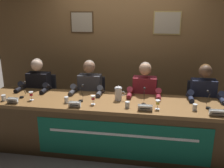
{
  "coord_description": "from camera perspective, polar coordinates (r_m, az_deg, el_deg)",
  "views": [
    {
      "loc": [
        0.53,
        -3.23,
        1.99
      ],
      "look_at": [
        0.0,
        0.0,
        1.0
      ],
      "focal_mm": 39.63,
      "sensor_mm": 36.0,
      "label": 1
    }
  ],
  "objects": [
    {
      "name": "ground_plane",
      "position": [
        3.83,
        0.0,
        -14.42
      ],
      "size": [
        12.0,
        12.0,
        0.0
      ],
      "primitive_type": "plane",
      "color": "#70665B"
    },
    {
      "name": "wall_back_panelled",
      "position": [
        4.64,
        2.67,
        8.37
      ],
      "size": [
        4.99,
        0.14,
        2.6
      ],
      "color": "brown",
      "rests_on": "ground_plane"
    },
    {
      "name": "conference_table",
      "position": [
        3.48,
        -0.22,
        -8.14
      ],
      "size": [
        3.79,
        0.8,
        0.75
      ],
      "color": "brown",
      "rests_on": "ground_plane"
    },
    {
      "name": "chair_far_left",
      "position": [
        4.5,
        -15.48,
        -3.92
      ],
      "size": [
        0.44,
        0.44,
        0.9
      ],
      "color": "black",
      "rests_on": "ground_plane"
    },
    {
      "name": "panelist_far_left",
      "position": [
        4.25,
        -16.87,
        -1.36
      ],
      "size": [
        0.51,
        0.48,
        1.23
      ],
      "color": "black",
      "rests_on": "ground_plane"
    },
    {
      "name": "nameplate_far_left",
      "position": [
        3.66,
        -22.01,
        -3.57
      ],
      "size": [
        0.16,
        0.06,
        0.08
      ],
      "color": "white",
      "rests_on": "conference_table"
    },
    {
      "name": "juice_glass_far_left",
      "position": [
        3.68,
        -18.15,
        -2.28
      ],
      "size": [
        0.06,
        0.06,
        0.12
      ],
      "color": "white",
      "rests_on": "conference_table"
    },
    {
      "name": "water_cup_far_left",
      "position": [
        3.82,
        -23.7,
        -2.99
      ],
      "size": [
        0.06,
        0.06,
        0.08
      ],
      "color": "silver",
      "rests_on": "conference_table"
    },
    {
      "name": "microphone_far_left",
      "position": [
        3.86,
        -19.92,
        -1.77
      ],
      "size": [
        0.06,
        0.17,
        0.22
      ],
      "color": "black",
      "rests_on": "conference_table"
    },
    {
      "name": "chair_center_left",
      "position": [
        4.22,
        -4.6,
        -4.73
      ],
      "size": [
        0.44,
        0.44,
        0.9
      ],
      "color": "black",
      "rests_on": "ground_plane"
    },
    {
      "name": "panelist_center_left",
      "position": [
        3.95,
        -5.37,
        -2.05
      ],
      "size": [
        0.51,
        0.48,
        1.23
      ],
      "color": "black",
      "rests_on": "ground_plane"
    },
    {
      "name": "nameplate_center_left",
      "position": [
        3.3,
        -8.64,
        -4.7
      ],
      "size": [
        0.16,
        0.06,
        0.08
      ],
      "color": "white",
      "rests_on": "conference_table"
    },
    {
      "name": "juice_glass_center_left",
      "position": [
        3.36,
        -4.39,
        -3.32
      ],
      "size": [
        0.06,
        0.06,
        0.12
      ],
      "color": "white",
      "rests_on": "conference_table"
    },
    {
      "name": "water_cup_center_left",
      "position": [
        3.48,
        -10.45,
        -3.67
      ],
      "size": [
        0.06,
        0.06,
        0.08
      ],
      "color": "silver",
      "rests_on": "conference_table"
    },
    {
      "name": "microphone_center_left",
      "position": [
        3.51,
        -7.05,
        -2.69
      ],
      "size": [
        0.06,
        0.17,
        0.22
      ],
      "color": "black",
      "rests_on": "conference_table"
    },
    {
      "name": "chair_center_right",
      "position": [
        4.11,
        7.36,
        -5.43
      ],
      "size": [
        0.44,
        0.44,
        0.9
      ],
      "color": "black",
      "rests_on": "ground_plane"
    },
    {
      "name": "panelist_center_right",
      "position": [
        3.83,
        7.4,
        -2.72
      ],
      "size": [
        0.51,
        0.48,
        1.23
      ],
      "color": "black",
      "rests_on": "ground_plane"
    },
    {
      "name": "nameplate_center_right",
      "position": [
        3.18,
        7.65,
        -5.5
      ],
      "size": [
        0.19,
        0.06,
        0.08
      ],
      "color": "white",
      "rests_on": "conference_table"
    },
    {
      "name": "juice_glass_center_right",
      "position": [
        3.24,
        10.52,
        -4.3
      ],
      "size": [
        0.06,
        0.06,
        0.12
      ],
      "color": "white",
      "rests_on": "conference_table"
    },
    {
      "name": "water_cup_center_right",
      "position": [
        3.25,
        3.56,
        -4.86
      ],
      "size": [
        0.06,
        0.06,
        0.08
      ],
      "color": "silver",
      "rests_on": "conference_table"
    },
    {
      "name": "microphone_center_right",
      "position": [
        3.39,
        7.39,
        -3.43
      ],
      "size": [
        0.06,
        0.17,
        0.22
      ],
      "color": "black",
      "rests_on": "conference_table"
    },
    {
      "name": "chair_far_right",
      "position": [
        4.19,
        19.45,
        -5.9
      ],
      "size": [
        0.44,
        0.44,
        0.9
      ],
      "color": "black",
      "rests_on": "ground_plane"
    },
    {
      "name": "panelist_far_right",
      "position": [
        3.91,
        20.32,
        -3.27
      ],
      "size": [
        0.51,
        0.48,
        1.23
      ],
      "color": "black",
      "rests_on": "ground_plane"
    },
    {
      "name": "nameplate_far_right",
      "position": [
        3.27,
        23.23,
        -6.15
      ],
      "size": [
        0.2,
        0.06,
        0.08
      ],
      "color": "white",
      "rests_on": "conference_table"
    },
    {
      "name": "water_cup_far_right",
      "position": [
        3.34,
        18.56,
        -5.18
      ],
      "size": [
        0.06,
        0.06,
        0.08
      ],
      "color": "silver",
      "rests_on": "conference_table"
    },
    {
      "name": "microphone_far_right",
      "position": [
        3.48,
        21.27,
        -3.96
      ],
      "size": [
        0.06,
        0.17,
        0.22
      ],
      "color": "black",
      "rests_on": "conference_table"
    },
    {
      "name": "water_pitcher_central",
      "position": [
        3.5,
        1.49,
        -2.23
      ],
      "size": [
        0.15,
        0.1,
        0.21
      ],
      "color": "silver",
      "rests_on": "conference_table"
    }
  ]
}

